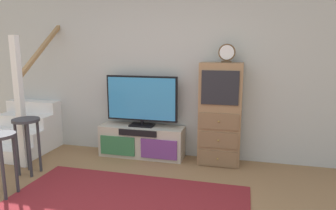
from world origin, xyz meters
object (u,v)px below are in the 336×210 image
(bar_stool_near, at_px, (1,150))
(television, at_px, (142,100))
(desk_clock, at_px, (227,53))
(side_cabinet, at_px, (220,114))
(media_console, at_px, (142,141))
(bar_stool_far, at_px, (27,133))

(bar_stool_near, bearing_deg, television, 56.11)
(desk_clock, bearing_deg, side_cabinet, 166.77)
(media_console, height_order, bar_stool_far, bar_stool_far)
(bar_stool_near, xyz_separation_m, bar_stool_far, (-0.15, 0.60, 0.01))
(side_cabinet, distance_m, bar_stool_far, 2.59)
(side_cabinet, height_order, bar_stool_far, side_cabinet)
(bar_stool_far, bearing_deg, desk_clock, 21.63)
(side_cabinet, bearing_deg, bar_stool_far, -157.54)
(television, xyz_separation_m, bar_stool_near, (-1.08, -1.60, -0.34))
(desk_clock, height_order, bar_stool_far, desk_clock)
(desk_clock, relative_size, bar_stool_far, 0.34)
(television, xyz_separation_m, bar_stool_far, (-1.22, -1.00, -0.33))
(desk_clock, bearing_deg, bar_stool_near, -145.66)
(television, relative_size, desk_clock, 4.37)
(bar_stool_near, relative_size, bar_stool_far, 0.97)
(television, bearing_deg, media_console, -90.00)
(media_console, xyz_separation_m, side_cabinet, (1.16, 0.01, 0.48))
(television, bearing_deg, desk_clock, -1.34)
(television, height_order, side_cabinet, side_cabinet)
(media_console, distance_m, bar_stool_near, 1.93)
(television, bearing_deg, bar_stool_near, -123.89)
(side_cabinet, relative_size, bar_stool_near, 1.99)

